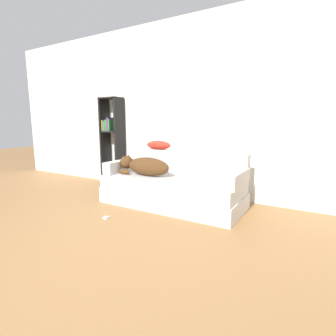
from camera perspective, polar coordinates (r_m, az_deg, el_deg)
name	(u,v)px	position (r m, az deg, el deg)	size (l,w,h in m)	color
ground_plane	(19,281)	(2.35, -29.73, -20.60)	(20.00, 20.00, 0.00)	#9E7042
wall_back	(190,108)	(4.17, 4.77, 12.79)	(8.18, 0.06, 2.70)	white
couch	(172,192)	(3.64, 0.77, -5.19)	(1.94, 0.83, 0.39)	silver
couch_backrest	(183,162)	(3.85, 3.33, 1.25)	(1.90, 0.15, 0.34)	silver
couch_arm_left	(121,166)	(4.08, -10.23, 0.44)	(0.15, 0.64, 0.17)	silver
couch_arm_right	(236,179)	(3.22, 14.68, -2.29)	(0.15, 0.64, 0.17)	silver
dog	(144,166)	(3.75, -5.25, 0.46)	(0.82, 0.24, 0.28)	#513319
laptop	(186,179)	(3.47, 4.04, -2.42)	(0.35, 0.27, 0.02)	silver
throw_pillow	(159,145)	(4.03, -2.06, 5.01)	(0.41, 0.16, 0.13)	red
bookshelf	(112,136)	(4.86, -12.13, 6.76)	(0.39, 0.26, 1.57)	black
power_adapter	(106,218)	(3.28, -13.31, -10.50)	(0.06, 0.06, 0.02)	silver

